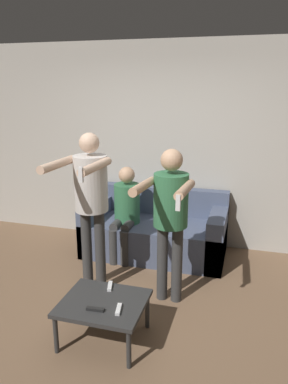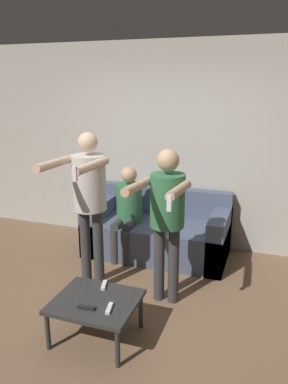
{
  "view_description": "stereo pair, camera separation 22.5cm",
  "coord_description": "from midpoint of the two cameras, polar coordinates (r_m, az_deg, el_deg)",
  "views": [
    {
      "loc": [
        1.11,
        -2.89,
        2.14
      ],
      "look_at": [
        -0.01,
        0.99,
        0.98
      ],
      "focal_mm": 35.0,
      "sensor_mm": 36.0,
      "label": 1
    },
    {
      "loc": [
        1.32,
        -2.82,
        2.14
      ],
      "look_at": [
        -0.01,
        0.99,
        0.98
      ],
      "focal_mm": 35.0,
      "sensor_mm": 36.0,
      "label": 2
    }
  ],
  "objects": [
    {
      "name": "couch",
      "position": [
        4.91,
        0.45,
        -6.16
      ],
      "size": [
        1.8,
        0.88,
        0.81
      ],
      "color": "#4C5670",
      "rests_on": "ground_plane"
    },
    {
      "name": "remote_far",
      "position": [
        3.52,
        -7.1,
        -14.07
      ],
      "size": [
        0.08,
        0.15,
        0.02
      ],
      "color": "white",
      "rests_on": "coffee_table"
    },
    {
      "name": "remote_near",
      "position": [
        3.22,
        -9.52,
        -17.23
      ],
      "size": [
        0.15,
        0.05,
        0.02
      ],
      "color": "black",
      "rests_on": "coffee_table"
    },
    {
      "name": "wall_back",
      "position": [
        5.07,
        2.06,
        7.03
      ],
      "size": [
        6.4,
        0.06,
        2.7
      ],
      "color": "#B7B2A8",
      "rests_on": "ground_plane"
    },
    {
      "name": "ground_plane",
      "position": [
        3.77,
        -6.02,
        -18.71
      ],
      "size": [
        14.0,
        14.0,
        0.0
      ],
      "primitive_type": "plane",
      "color": "brown"
    },
    {
      "name": "person_seated",
      "position": [
        4.71,
        -4.18,
        -2.5
      ],
      "size": [
        0.32,
        0.54,
        1.17
      ],
      "color": "#383838",
      "rests_on": "ground_plane"
    },
    {
      "name": "person_standing_right",
      "position": [
        3.6,
        2.22,
        -2.63
      ],
      "size": [
        0.46,
        0.8,
        1.57
      ],
      "color": "#383838",
      "rests_on": "ground_plane"
    },
    {
      "name": "coffee_table",
      "position": [
        3.36,
        -8.21,
        -16.75
      ],
      "size": [
        0.71,
        0.61,
        0.37
      ],
      "color": "#2D2D2D",
      "rests_on": "ground_plane"
    },
    {
      "name": "person_standing_left",
      "position": [
        3.85,
        -9.85,
        -0.25
      ],
      "size": [
        0.46,
        0.8,
        1.69
      ],
      "color": "#383838",
      "rests_on": "ground_plane"
    },
    {
      "name": "remote_mid",
      "position": [
        3.2,
        -6.0,
        -17.38
      ],
      "size": [
        0.07,
        0.15,
        0.02
      ],
      "color": "white",
      "rests_on": "coffee_table"
    }
  ]
}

